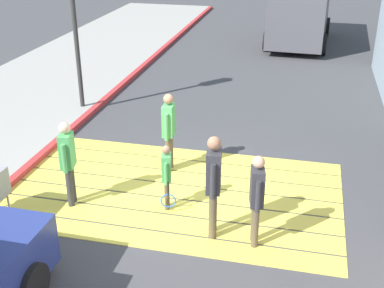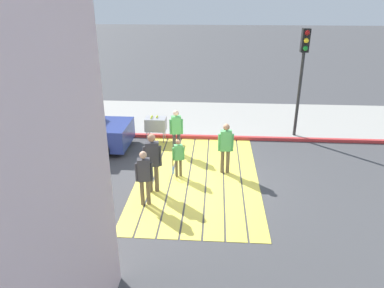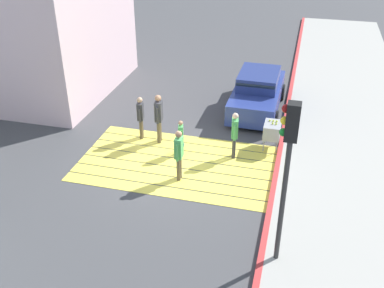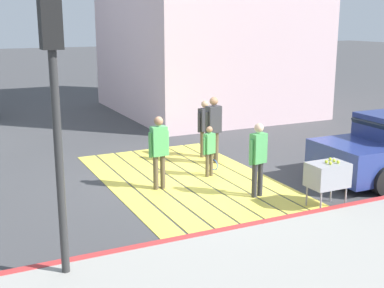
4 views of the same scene
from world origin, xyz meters
The scene contains 9 objects.
ground_plane centered at (0.00, 0.00, 0.00)m, with size 120.00×120.00×0.00m, color #424244.
crosswalk_stripes centered at (0.00, 0.00, 0.01)m, with size 6.40×3.80×0.01m.
curb_painted centered at (-3.25, 0.00, 0.07)m, with size 0.16×40.00×0.13m, color #BC3333.
van_down_street centered at (1.82, 12.86, 1.28)m, with size 2.53×5.29×2.35m.
pedestrian_adult_lead centered at (1.72, -1.35, 0.93)m, with size 0.26×0.47×1.61m.
pedestrian_adult_trailing centered at (1.00, -1.24, 1.06)m, with size 0.28×0.52×1.81m.
pedestrian_adult_side centered at (-0.33, 0.86, 0.98)m, with size 0.23×0.50×1.69m.
pedestrian_teen_behind centered at (-1.75, -0.86, 0.96)m, with size 0.27×0.48×1.64m.
pedestrian_child_with_racket centered at (0.03, -0.62, 0.71)m, with size 0.32×0.40×1.27m.
Camera 1 is at (2.30, -8.30, 5.02)m, focal length 47.39 mm.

